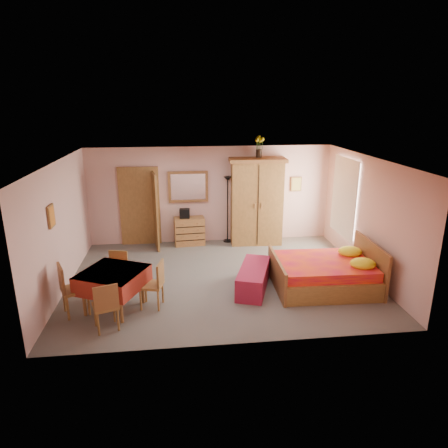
{
  "coord_description": "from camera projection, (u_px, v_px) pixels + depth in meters",
  "views": [
    {
      "loc": [
        -0.87,
        -7.99,
        3.74
      ],
      "look_at": [
        0.1,
        0.3,
        1.15
      ],
      "focal_mm": 32.0,
      "sensor_mm": 36.0,
      "label": 1
    }
  ],
  "objects": [
    {
      "name": "wall_right",
      "position": [
        368.0,
        217.0,
        8.76
      ],
      "size": [
        0.1,
        5.0,
        2.6
      ],
      "primitive_type": "cube",
      "color": "#D7A69C",
      "rests_on": "floor"
    },
    {
      "name": "chair_south",
      "position": [
        105.0,
        305.0,
        6.72
      ],
      "size": [
        0.51,
        0.51,
        0.88
      ],
      "primitive_type": "cube",
      "rotation": [
        0.0,
        0.0,
        0.34
      ],
      "color": "olive",
      "rests_on": "floor"
    },
    {
      "name": "chest_of_drawers",
      "position": [
        190.0,
        231.0,
        10.73
      ],
      "size": [
        0.82,
        0.46,
        0.75
      ],
      "primitive_type": "cube",
      "rotation": [
        0.0,
        0.0,
        0.07
      ],
      "color": "#A36A37",
      "rests_on": "floor"
    },
    {
      "name": "dining_table",
      "position": [
        114.0,
        290.0,
        7.37
      ],
      "size": [
        1.4,
        1.4,
        0.77
      ],
      "primitive_type": "cube",
      "rotation": [
        0.0,
        0.0,
        -0.43
      ],
      "color": "maroon",
      "rests_on": "floor"
    },
    {
      "name": "chair_east",
      "position": [
        151.0,
        284.0,
        7.45
      ],
      "size": [
        0.49,
        0.49,
        0.9
      ],
      "primitive_type": "cube",
      "rotation": [
        0.0,
        0.0,
        1.35
      ],
      "color": "#AD773A",
      "rests_on": "floor"
    },
    {
      "name": "doorway",
      "position": [
        140.0,
        207.0,
        10.61
      ],
      "size": [
        1.06,
        0.12,
        2.15
      ],
      "primitive_type": "cube",
      "color": "#9E6B35",
      "rests_on": "floor"
    },
    {
      "name": "window",
      "position": [
        345.0,
        197.0,
        9.85
      ],
      "size": [
        0.08,
        1.4,
        1.95
      ],
      "primitive_type": "cube",
      "color": "white",
      "rests_on": "wall_right"
    },
    {
      "name": "floor_lamp",
      "position": [
        228.0,
        210.0,
        10.81
      ],
      "size": [
        0.28,
        0.28,
        1.82
      ],
      "primitive_type": "cube",
      "rotation": [
        0.0,
        0.0,
        -0.22
      ],
      "color": "black",
      "rests_on": "floor"
    },
    {
      "name": "bed",
      "position": [
        324.0,
        266.0,
        8.23
      ],
      "size": [
        2.12,
        1.69,
        0.96
      ],
      "primitive_type": "cube",
      "rotation": [
        0.0,
        0.0,
        -0.03
      ],
      "color": "red",
      "rests_on": "floor"
    },
    {
      "name": "bench",
      "position": [
        253.0,
        278.0,
        8.23
      ],
      "size": [
        0.96,
        1.52,
        0.48
      ],
      "primitive_type": "cube",
      "rotation": [
        0.0,
        0.0,
        -0.33
      ],
      "color": "maroon",
      "rests_on": "floor"
    },
    {
      "name": "chair_west",
      "position": [
        75.0,
        289.0,
        7.19
      ],
      "size": [
        0.59,
        0.59,
        0.98
      ],
      "primitive_type": "cube",
      "rotation": [
        0.0,
        0.0,
        -1.15
      ],
      "color": "#A97339",
      "rests_on": "floor"
    },
    {
      "name": "wall_left",
      "position": [
        61.0,
        227.0,
        8.04
      ],
      "size": [
        0.1,
        5.0,
        2.6
      ],
      "primitive_type": "cube",
      "color": "#D7A69C",
      "rests_on": "floor"
    },
    {
      "name": "wall_mirror",
      "position": [
        188.0,
        187.0,
        10.58
      ],
      "size": [
        1.06,
        0.06,
        0.83
      ],
      "primitive_type": "cube",
      "rotation": [
        0.0,
        0.0,
        0.0
      ],
      "color": "white",
      "rests_on": "wall_back"
    },
    {
      "name": "sunflower_vase",
      "position": [
        259.0,
        147.0,
        10.35
      ],
      "size": [
        0.23,
        0.23,
        0.56
      ],
      "primitive_type": "cube",
      "rotation": [
        0.0,
        0.0,
        -0.05
      ],
      "color": "yellow",
      "rests_on": "wardrobe"
    },
    {
      "name": "floor",
      "position": [
        221.0,
        278.0,
        8.79
      ],
      "size": [
        6.5,
        6.5,
        0.0
      ],
      "primitive_type": "plane",
      "color": "#66635A",
      "rests_on": "ground"
    },
    {
      "name": "wardrobe",
      "position": [
        256.0,
        201.0,
        10.66
      ],
      "size": [
        1.52,
        0.85,
        2.32
      ],
      "primitive_type": "cube",
      "rotation": [
        0.0,
        0.0,
        -0.06
      ],
      "color": "#A17136",
      "rests_on": "floor"
    },
    {
      "name": "wall_back",
      "position": [
        211.0,
        195.0,
        10.77
      ],
      "size": [
        6.5,
        0.1,
        2.6
      ],
      "primitive_type": "cube",
      "color": "#D7A69C",
      "rests_on": "floor"
    },
    {
      "name": "picture_left",
      "position": [
        51.0,
        216.0,
        7.35
      ],
      "size": [
        0.04,
        0.32,
        0.42
      ],
      "primitive_type": "cube",
      "color": "orange",
      "rests_on": "wall_left"
    },
    {
      "name": "stereo",
      "position": [
        185.0,
        213.0,
        10.57
      ],
      "size": [
        0.28,
        0.21,
        0.25
      ],
      "primitive_type": "cube",
      "rotation": [
        0.0,
        0.0,
        -0.05
      ],
      "color": "black",
      "rests_on": "chest_of_drawers"
    },
    {
      "name": "picture_back",
      "position": [
        296.0,
        184.0,
        10.93
      ],
      "size": [
        0.3,
        0.04,
        0.4
      ],
      "primitive_type": "cube",
      "color": "#D8BF59",
      "rests_on": "wall_back"
    },
    {
      "name": "ceiling",
      "position": [
        221.0,
        160.0,
        8.02
      ],
      "size": [
        6.5,
        6.5,
        0.0
      ],
      "primitive_type": "plane",
      "rotation": [
        3.14,
        0.0,
        0.0
      ],
      "color": "brown",
      "rests_on": "wall_back"
    },
    {
      "name": "wall_front",
      "position": [
        239.0,
        269.0,
        6.03
      ],
      "size": [
        6.5,
        0.1,
        2.6
      ],
      "primitive_type": "cube",
      "color": "#D7A69C",
      "rests_on": "floor"
    },
    {
      "name": "chair_north",
      "position": [
        116.0,
        274.0,
        7.99
      ],
      "size": [
        0.46,
        0.46,
        0.85
      ],
      "primitive_type": "cube",
      "rotation": [
        0.0,
        0.0,
        2.93
      ],
      "color": "#A47437",
      "rests_on": "floor"
    }
  ]
}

